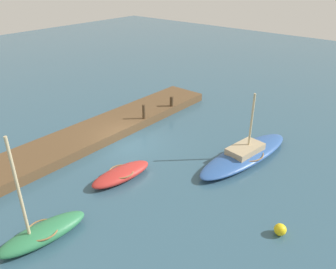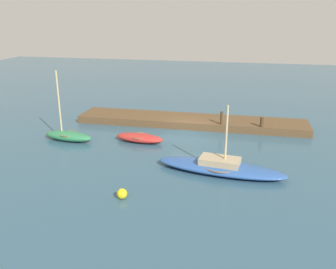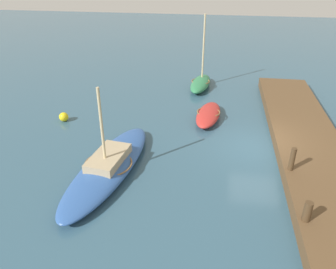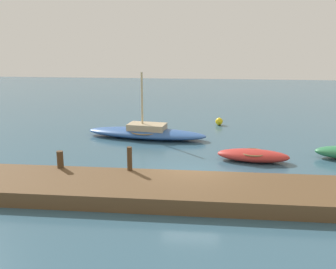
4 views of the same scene
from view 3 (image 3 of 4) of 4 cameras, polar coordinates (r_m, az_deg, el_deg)
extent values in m
plane|color=#33566B|center=(16.88, 15.37, -2.31)|extent=(84.00, 84.00, 0.00)
cube|color=brown|center=(17.20, 23.04, -1.97)|extent=(18.45, 3.14, 0.58)
ellipsoid|color=#2D7A4C|center=(23.90, 5.60, 8.69)|extent=(3.85, 1.69, 0.68)
torus|color=olive|center=(23.84, 5.62, 9.11)|extent=(1.45, 1.45, 0.07)
cylinder|color=#C6B284|center=(23.70, 6.13, 14.63)|extent=(0.12, 0.12, 4.45)
ellipsoid|color=#B72D28|center=(19.19, 6.95, 3.41)|extent=(3.65, 1.69, 0.60)
torus|color=olive|center=(19.12, 6.98, 3.86)|extent=(1.49, 1.49, 0.07)
ellipsoid|color=#2D569E|center=(14.62, -10.17, -5.46)|extent=(7.65, 3.00, 0.59)
torus|color=olive|center=(14.53, -10.23, -4.93)|extent=(2.34, 2.34, 0.07)
cube|color=tan|center=(14.46, -10.20, -4.06)|extent=(2.40, 1.53, 0.42)
cylinder|color=#C6B284|center=(13.47, -11.29, 0.91)|extent=(0.12, 0.12, 3.53)
cylinder|color=#47331E|center=(12.03, 22.84, -12.11)|extent=(0.27, 0.27, 0.74)
cylinder|color=#47331E|center=(14.34, 20.59, -3.98)|extent=(0.21, 0.21, 1.01)
sphere|color=yellow|center=(19.77, -17.48, 2.90)|extent=(0.52, 0.52, 0.52)
camera|label=1|loc=(29.60, -17.05, 30.90)|focal=35.74mm
camera|label=2|loc=(25.83, -61.23, 15.69)|focal=38.82mm
camera|label=4|loc=(23.97, 60.09, 8.95)|focal=41.54mm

